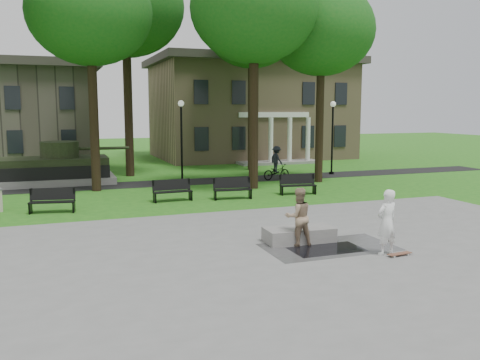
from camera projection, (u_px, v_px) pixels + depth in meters
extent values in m
plane|color=#216317|center=(250.00, 227.00, 18.22)|extent=(120.00, 120.00, 0.00)
cube|color=gray|center=(317.00, 267.00, 13.56)|extent=(22.00, 16.00, 0.02)
cube|color=black|center=(175.00, 183.00, 29.38)|extent=(44.00, 2.60, 0.01)
cube|color=#9E8460|center=(249.00, 112.00, 45.26)|extent=(16.00, 11.00, 8.00)
cube|color=#38332D|center=(249.00, 63.00, 44.67)|extent=(17.00, 12.00, 0.60)
cube|color=silver|center=(274.00, 115.00, 40.17)|extent=(6.00, 0.30, 0.40)
cylinder|color=black|center=(94.00, 113.00, 25.91)|extent=(0.48, 0.48, 8.00)
ellipsoid|color=#135416|center=(90.00, 12.00, 25.22)|extent=(6.20, 6.20, 5.27)
cylinder|color=black|center=(254.00, 110.00, 26.74)|extent=(0.50, 0.50, 8.32)
ellipsoid|color=#135416|center=(254.00, 8.00, 26.03)|extent=(6.60, 6.60, 5.61)
cylinder|color=black|center=(320.00, 116.00, 29.25)|extent=(0.46, 0.46, 7.68)
ellipsoid|color=#135416|center=(322.00, 30.00, 28.59)|extent=(6.00, 6.00, 5.10)
cylinder|color=black|center=(128.00, 102.00, 31.79)|extent=(0.54, 0.54, 9.28)
ellipsoid|color=#135416|center=(125.00, 7.00, 30.99)|extent=(7.20, 7.20, 6.12)
cylinder|color=black|center=(251.00, 108.00, 35.19)|extent=(0.50, 0.50, 8.64)
ellipsoid|color=#135416|center=(252.00, 28.00, 34.44)|extent=(6.40, 6.40, 5.44)
cylinder|color=black|center=(182.00, 144.00, 29.53)|extent=(0.12, 0.12, 4.40)
sphere|color=silver|center=(181.00, 103.00, 29.21)|extent=(0.36, 0.36, 0.36)
cylinder|color=black|center=(182.00, 180.00, 29.82)|extent=(0.32, 0.32, 0.16)
cylinder|color=black|center=(332.00, 141.00, 32.93)|extent=(0.12, 0.12, 4.40)
sphere|color=silver|center=(333.00, 104.00, 32.60)|extent=(0.36, 0.36, 0.36)
cylinder|color=black|center=(331.00, 173.00, 33.22)|extent=(0.32, 0.32, 0.16)
cube|color=gray|center=(56.00, 180.00, 29.01)|extent=(6.50, 3.40, 0.40)
cube|color=#283019|center=(55.00, 167.00, 28.91)|extent=(5.80, 2.80, 1.10)
cube|color=black|center=(55.00, 173.00, 27.68)|extent=(5.80, 0.35, 0.70)
cube|color=black|center=(55.00, 168.00, 30.19)|extent=(5.80, 0.35, 0.70)
cylinder|color=#283019|center=(60.00, 149.00, 28.87)|extent=(2.10, 2.10, 0.90)
cylinder|color=#283019|center=(101.00, 148.00, 29.65)|extent=(3.20, 0.18, 0.18)
cube|color=black|center=(327.00, 249.00, 15.27)|extent=(2.20, 1.20, 0.00)
cube|color=gray|center=(299.00, 235.00, 16.17)|extent=(2.24, 1.09, 0.45)
cube|color=brown|center=(400.00, 255.00, 14.60)|extent=(0.80, 0.28, 0.07)
imported|color=white|center=(387.00, 222.00, 14.63)|extent=(0.76, 0.57, 1.91)
imported|color=#9E8266|center=(298.00, 217.00, 15.64)|extent=(0.90, 0.72, 1.80)
imported|color=black|center=(276.00, 172.00, 30.61)|extent=(1.90, 0.96, 0.95)
imported|color=black|center=(277.00, 159.00, 30.51)|extent=(0.77, 1.12, 1.58)
cube|color=black|center=(52.00, 202.00, 20.72)|extent=(1.85, 0.77, 0.05)
cube|color=black|center=(52.00, 194.00, 20.88)|extent=(1.80, 0.47, 0.50)
cube|color=black|center=(30.00, 209.00, 20.46)|extent=(0.14, 0.45, 0.45)
cube|color=black|center=(74.00, 206.00, 21.04)|extent=(0.14, 0.45, 0.45)
cube|color=black|center=(173.00, 192.00, 23.32)|extent=(1.82, 0.54, 0.05)
cube|color=black|center=(172.00, 185.00, 23.49)|extent=(1.81, 0.24, 0.50)
cube|color=black|center=(154.00, 198.00, 23.07)|extent=(0.08, 0.45, 0.45)
cube|color=black|center=(191.00, 196.00, 23.64)|extent=(0.08, 0.45, 0.45)
cube|color=black|center=(233.00, 190.00, 23.88)|extent=(1.84, 0.66, 0.05)
cube|color=black|center=(231.00, 183.00, 24.05)|extent=(1.81, 0.37, 0.50)
cube|color=black|center=(216.00, 196.00, 23.63)|extent=(0.11, 0.45, 0.45)
cube|color=black|center=(250.00, 194.00, 24.20)|extent=(0.11, 0.45, 0.45)
cube|color=black|center=(298.00, 186.00, 25.23)|extent=(1.85, 0.74, 0.05)
cube|color=black|center=(296.00, 179.00, 25.40)|extent=(1.80, 0.45, 0.50)
cube|color=black|center=(282.00, 191.00, 24.97)|extent=(0.13, 0.45, 0.45)
cube|color=black|center=(313.00, 189.00, 25.55)|extent=(0.13, 0.45, 0.45)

